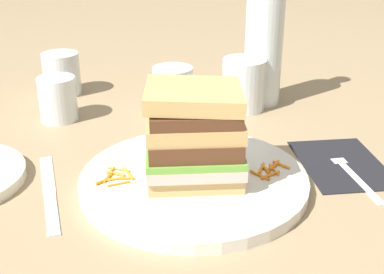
{
  "coord_description": "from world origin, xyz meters",
  "views": [
    {
      "loc": [
        -0.12,
        -0.58,
        0.34
      ],
      "look_at": [
        0.0,
        0.02,
        0.06
      ],
      "focal_mm": 48.6,
      "sensor_mm": 36.0,
      "label": 1
    }
  ],
  "objects_px": {
    "napkin_dark": "(342,163)",
    "empty_tumbler_1": "(62,74)",
    "knife": "(50,193)",
    "juice_glass": "(243,87)",
    "water_bottle": "(264,39)",
    "main_plate": "(197,180)",
    "empty_tumbler_0": "(58,99)",
    "sandwich": "(196,134)",
    "fork": "(349,169)",
    "empty_tumbler_2": "(173,90)"
  },
  "relations": [
    {
      "from": "juice_glass",
      "to": "empty_tumbler_1",
      "type": "xyz_separation_m",
      "value": [
        -0.31,
        0.14,
        -0.0
      ]
    },
    {
      "from": "fork",
      "to": "napkin_dark",
      "type": "bearing_deg",
      "value": 89.83
    },
    {
      "from": "fork",
      "to": "empty_tumbler_2",
      "type": "relative_size",
      "value": 2.13
    },
    {
      "from": "knife",
      "to": "empty_tumbler_1",
      "type": "bearing_deg",
      "value": 88.78
    },
    {
      "from": "empty_tumbler_0",
      "to": "empty_tumbler_2",
      "type": "xyz_separation_m",
      "value": [
        0.19,
        0.0,
        0.0
      ]
    },
    {
      "from": "empty_tumbler_0",
      "to": "empty_tumbler_1",
      "type": "height_order",
      "value": "empty_tumbler_1"
    },
    {
      "from": "main_plate",
      "to": "empty_tumbler_1",
      "type": "xyz_separation_m",
      "value": [
        -0.18,
        0.39,
        0.03
      ]
    },
    {
      "from": "main_plate",
      "to": "fork",
      "type": "xyz_separation_m",
      "value": [
        0.21,
        -0.0,
        -0.0
      ]
    },
    {
      "from": "main_plate",
      "to": "empty_tumbler_2",
      "type": "xyz_separation_m",
      "value": [
        0.01,
        0.27,
        0.03
      ]
    },
    {
      "from": "empty_tumbler_0",
      "to": "juice_glass",
      "type": "bearing_deg",
      "value": -2.29
    },
    {
      "from": "main_plate",
      "to": "napkin_dark",
      "type": "relative_size",
      "value": 1.87
    },
    {
      "from": "napkin_dark",
      "to": "water_bottle",
      "type": "relative_size",
      "value": 0.59
    },
    {
      "from": "knife",
      "to": "water_bottle",
      "type": "height_order",
      "value": "water_bottle"
    },
    {
      "from": "main_plate",
      "to": "knife",
      "type": "xyz_separation_m",
      "value": [
        -0.18,
        0.02,
        -0.01
      ]
    },
    {
      "from": "water_bottle",
      "to": "empty_tumbler_1",
      "type": "relative_size",
      "value": 3.37
    },
    {
      "from": "main_plate",
      "to": "empty_tumbler_0",
      "type": "height_order",
      "value": "empty_tumbler_0"
    },
    {
      "from": "sandwich",
      "to": "empty_tumbler_1",
      "type": "bearing_deg",
      "value": 114.11
    },
    {
      "from": "fork",
      "to": "juice_glass",
      "type": "xyz_separation_m",
      "value": [
        -0.08,
        0.25,
        0.04
      ]
    },
    {
      "from": "water_bottle",
      "to": "empty_tumbler_0",
      "type": "xyz_separation_m",
      "value": [
        -0.36,
        -0.01,
        -0.08
      ]
    },
    {
      "from": "main_plate",
      "to": "juice_glass",
      "type": "xyz_separation_m",
      "value": [
        0.14,
        0.25,
        0.03
      ]
    },
    {
      "from": "napkin_dark",
      "to": "empty_tumbler_2",
      "type": "relative_size",
      "value": 1.99
    },
    {
      "from": "sandwich",
      "to": "fork",
      "type": "distance_m",
      "value": 0.22
    },
    {
      "from": "water_bottle",
      "to": "empty_tumbler_1",
      "type": "height_order",
      "value": "water_bottle"
    },
    {
      "from": "water_bottle",
      "to": "napkin_dark",
      "type": "bearing_deg",
      "value": -82.28
    },
    {
      "from": "knife",
      "to": "empty_tumbler_0",
      "type": "height_order",
      "value": "empty_tumbler_0"
    },
    {
      "from": "main_plate",
      "to": "juice_glass",
      "type": "distance_m",
      "value": 0.29
    },
    {
      "from": "empty_tumbler_0",
      "to": "empty_tumbler_2",
      "type": "height_order",
      "value": "empty_tumbler_2"
    },
    {
      "from": "sandwich",
      "to": "napkin_dark",
      "type": "xyz_separation_m",
      "value": [
        0.21,
        0.02,
        -0.07
      ]
    },
    {
      "from": "sandwich",
      "to": "knife",
      "type": "bearing_deg",
      "value": 175.41
    },
    {
      "from": "empty_tumbler_2",
      "to": "fork",
      "type": "bearing_deg",
      "value": -53.66
    },
    {
      "from": "empty_tumbler_0",
      "to": "main_plate",
      "type": "bearing_deg",
      "value": -55.76
    },
    {
      "from": "water_bottle",
      "to": "empty_tumbler_1",
      "type": "xyz_separation_m",
      "value": [
        -0.35,
        0.12,
        -0.08
      ]
    },
    {
      "from": "juice_glass",
      "to": "empty_tumbler_1",
      "type": "bearing_deg",
      "value": 155.57
    },
    {
      "from": "napkin_dark",
      "to": "water_bottle",
      "type": "distance_m",
      "value": 0.28
    },
    {
      "from": "napkin_dark",
      "to": "empty_tumbler_2",
      "type": "xyz_separation_m",
      "value": [
        -0.2,
        0.25,
        0.04
      ]
    },
    {
      "from": "knife",
      "to": "empty_tumbler_0",
      "type": "relative_size",
      "value": 2.73
    },
    {
      "from": "sandwich",
      "to": "water_bottle",
      "type": "relative_size",
      "value": 0.52
    },
    {
      "from": "main_plate",
      "to": "water_bottle",
      "type": "xyz_separation_m",
      "value": [
        0.18,
        0.28,
        0.11
      ]
    },
    {
      "from": "juice_glass",
      "to": "water_bottle",
      "type": "distance_m",
      "value": 0.09
    },
    {
      "from": "napkin_dark",
      "to": "empty_tumbler_1",
      "type": "relative_size",
      "value": 1.98
    },
    {
      "from": "sandwich",
      "to": "empty_tumbler_2",
      "type": "distance_m",
      "value": 0.27
    },
    {
      "from": "main_plate",
      "to": "sandwich",
      "type": "bearing_deg",
      "value": 156.51
    },
    {
      "from": "juice_glass",
      "to": "empty_tumbler_0",
      "type": "height_order",
      "value": "juice_glass"
    },
    {
      "from": "sandwich",
      "to": "napkin_dark",
      "type": "bearing_deg",
      "value": 5.13
    },
    {
      "from": "main_plate",
      "to": "knife",
      "type": "height_order",
      "value": "main_plate"
    },
    {
      "from": "main_plate",
      "to": "sandwich",
      "type": "xyz_separation_m",
      "value": [
        -0.0,
        0.0,
        0.07
      ]
    },
    {
      "from": "empty_tumbler_1",
      "to": "sandwich",
      "type": "bearing_deg",
      "value": -65.89
    },
    {
      "from": "knife",
      "to": "juice_glass",
      "type": "height_order",
      "value": "juice_glass"
    },
    {
      "from": "main_plate",
      "to": "fork",
      "type": "distance_m",
      "value": 0.21
    },
    {
      "from": "knife",
      "to": "empty_tumbler_1",
      "type": "distance_m",
      "value": 0.38
    }
  ]
}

